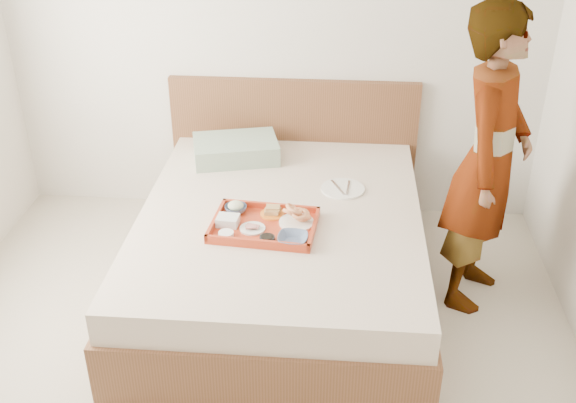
# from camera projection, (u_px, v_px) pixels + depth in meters

# --- Properties ---
(wall_back) EXTENTS (3.50, 0.01, 2.60)m
(wall_back) POSITION_uv_depth(u_px,v_px,m) (273.00, 24.00, 4.30)
(wall_back) COLOR silver
(wall_back) RESTS_ON ground
(bed) EXTENTS (1.65, 2.00, 0.53)m
(bed) POSITION_uv_depth(u_px,v_px,m) (281.00, 251.00, 3.93)
(bed) COLOR brown
(bed) RESTS_ON ground
(headboard) EXTENTS (1.65, 0.06, 0.95)m
(headboard) POSITION_uv_depth(u_px,v_px,m) (294.00, 147.00, 4.67)
(headboard) COLOR brown
(headboard) RESTS_ON ground
(pillow) EXTENTS (0.59, 0.47, 0.13)m
(pillow) POSITION_uv_depth(u_px,v_px,m) (236.00, 149.00, 4.36)
(pillow) COLOR #89A48C
(pillow) RESTS_ON bed
(tray) EXTENTS (0.58, 0.44, 0.05)m
(tray) POSITION_uv_depth(u_px,v_px,m) (264.00, 225.00, 3.63)
(tray) COLOR #BC4023
(tray) RESTS_ON bed
(prawn_plate) EXTENTS (0.20, 0.20, 0.01)m
(prawn_plate) POSITION_uv_depth(u_px,v_px,m) (297.00, 222.00, 3.65)
(prawn_plate) COLOR white
(prawn_plate) RESTS_ON tray
(navy_bowl_big) EXTENTS (0.17, 0.17, 0.04)m
(navy_bowl_big) POSITION_uv_depth(u_px,v_px,m) (293.00, 239.00, 3.49)
(navy_bowl_big) COLOR navy
(navy_bowl_big) RESTS_ON tray
(sauce_dish) EXTENTS (0.09, 0.09, 0.03)m
(sauce_dish) POSITION_uv_depth(u_px,v_px,m) (267.00, 239.00, 3.49)
(sauce_dish) COLOR black
(sauce_dish) RESTS_ON tray
(meat_plate) EXTENTS (0.15, 0.15, 0.01)m
(meat_plate) POSITION_uv_depth(u_px,v_px,m) (253.00, 229.00, 3.60)
(meat_plate) COLOR white
(meat_plate) RESTS_ON tray
(bread_plate) EXTENTS (0.14, 0.14, 0.01)m
(bread_plate) POSITION_uv_depth(u_px,v_px,m) (272.00, 214.00, 3.73)
(bread_plate) COLOR orange
(bread_plate) RESTS_ON tray
(salad_bowl) EXTENTS (0.13, 0.13, 0.04)m
(salad_bowl) POSITION_uv_depth(u_px,v_px,m) (236.00, 209.00, 3.75)
(salad_bowl) COLOR navy
(salad_bowl) RESTS_ON tray
(plastic_tub) EXTENTS (0.12, 0.10, 0.05)m
(plastic_tub) POSITION_uv_depth(u_px,v_px,m) (228.00, 221.00, 3.63)
(plastic_tub) COLOR silver
(plastic_tub) RESTS_ON tray
(cheese_round) EXTENTS (0.09, 0.09, 0.03)m
(cheese_round) POSITION_uv_depth(u_px,v_px,m) (226.00, 234.00, 3.53)
(cheese_round) COLOR white
(cheese_round) RESTS_ON tray
(dinner_plate) EXTENTS (0.28, 0.28, 0.01)m
(dinner_plate) POSITION_uv_depth(u_px,v_px,m) (343.00, 189.00, 4.01)
(dinner_plate) COLOR white
(dinner_plate) RESTS_ON bed
(person) EXTENTS (0.62, 0.73, 1.70)m
(person) POSITION_uv_depth(u_px,v_px,m) (489.00, 162.00, 3.62)
(person) COLOR beige
(person) RESTS_ON ground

